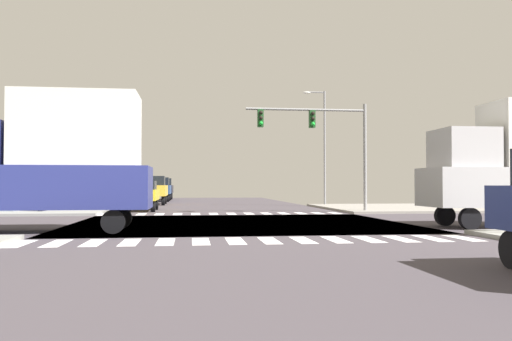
{
  "coord_description": "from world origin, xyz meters",
  "views": [
    {
      "loc": [
        -2.05,
        -22.71,
        1.63
      ],
      "look_at": [
        1.13,
        2.95,
        2.33
      ],
      "focal_mm": 37.26,
      "sensor_mm": 36.0,
      "label": 1
    }
  ],
  "objects_px": {
    "pickup_crossing_2": "(160,188)",
    "pickup_leading_3": "(154,189)",
    "street_lamp": "(322,138)",
    "sedan_queued_1": "(143,193)",
    "box_truck_middle_2": "(52,158)",
    "traffic_signal_mast": "(319,131)",
    "pickup_outer_4": "(163,188)"
  },
  "relations": [
    {
      "from": "traffic_signal_mast",
      "to": "pickup_outer_4",
      "type": "height_order",
      "value": "traffic_signal_mast"
    },
    {
      "from": "sedan_queued_1",
      "to": "box_truck_middle_2",
      "type": "bearing_deg",
      "value": 82.92
    },
    {
      "from": "pickup_crossing_2",
      "to": "pickup_leading_3",
      "type": "bearing_deg",
      "value": 90.0
    },
    {
      "from": "pickup_crossing_2",
      "to": "sedan_queued_1",
      "type": "relative_size",
      "value": 1.19
    },
    {
      "from": "traffic_signal_mast",
      "to": "pickup_crossing_2",
      "type": "relative_size",
      "value": 1.41
    },
    {
      "from": "sedan_queued_1",
      "to": "box_truck_middle_2",
      "type": "relative_size",
      "value": 0.6
    },
    {
      "from": "pickup_leading_3",
      "to": "box_truck_middle_2",
      "type": "height_order",
      "value": "box_truck_middle_2"
    },
    {
      "from": "pickup_leading_3",
      "to": "traffic_signal_mast",
      "type": "bearing_deg",
      "value": 126.09
    },
    {
      "from": "sedan_queued_1",
      "to": "street_lamp",
      "type": "bearing_deg",
      "value": -155.74
    },
    {
      "from": "traffic_signal_mast",
      "to": "pickup_outer_4",
      "type": "bearing_deg",
      "value": 109.6
    },
    {
      "from": "pickup_crossing_2",
      "to": "box_truck_middle_2",
      "type": "height_order",
      "value": "box_truck_middle_2"
    },
    {
      "from": "traffic_signal_mast",
      "to": "box_truck_middle_2",
      "type": "xyz_separation_m",
      "value": [
        -12.22,
        -10.99,
        -2.2
      ]
    },
    {
      "from": "pickup_crossing_2",
      "to": "pickup_outer_4",
      "type": "bearing_deg",
      "value": -90.0
    },
    {
      "from": "sedan_queued_1",
      "to": "box_truck_middle_2",
      "type": "height_order",
      "value": "box_truck_middle_2"
    },
    {
      "from": "street_lamp",
      "to": "sedan_queued_1",
      "type": "xyz_separation_m",
      "value": [
        -12.98,
        -5.85,
        -4.12
      ]
    },
    {
      "from": "traffic_signal_mast",
      "to": "street_lamp",
      "type": "relative_size",
      "value": 0.81
    },
    {
      "from": "pickup_leading_3",
      "to": "pickup_outer_4",
      "type": "height_order",
      "value": "same"
    },
    {
      "from": "traffic_signal_mast",
      "to": "box_truck_middle_2",
      "type": "height_order",
      "value": "traffic_signal_mast"
    },
    {
      "from": "box_truck_middle_2",
      "to": "pickup_outer_4",
      "type": "distance_m",
      "value": 40.22
    },
    {
      "from": "traffic_signal_mast",
      "to": "pickup_crossing_2",
      "type": "xyz_separation_m",
      "value": [
        -10.38,
        22.7,
        -3.47
      ]
    },
    {
      "from": "street_lamp",
      "to": "box_truck_middle_2",
      "type": "relative_size",
      "value": 1.23
    },
    {
      "from": "pickup_outer_4",
      "to": "street_lamp",
      "type": "bearing_deg",
      "value": 123.59
    },
    {
      "from": "pickup_leading_3",
      "to": "box_truck_middle_2",
      "type": "xyz_separation_m",
      "value": [
        -1.83,
        -25.24,
        1.27
      ]
    },
    {
      "from": "street_lamp",
      "to": "box_truck_middle_2",
      "type": "xyz_separation_m",
      "value": [
        -14.82,
        -20.6,
        -2.68
      ]
    },
    {
      "from": "traffic_signal_mast",
      "to": "street_lamp",
      "type": "bearing_deg",
      "value": 74.86
    },
    {
      "from": "box_truck_middle_2",
      "to": "street_lamp",
      "type": "bearing_deg",
      "value": -35.73
    },
    {
      "from": "traffic_signal_mast",
      "to": "sedan_queued_1",
      "type": "distance_m",
      "value": 11.63
    },
    {
      "from": "traffic_signal_mast",
      "to": "street_lamp",
      "type": "distance_m",
      "value": 9.97
    },
    {
      "from": "street_lamp",
      "to": "pickup_leading_3",
      "type": "bearing_deg",
      "value": 160.33
    },
    {
      "from": "sedan_queued_1",
      "to": "pickup_leading_3",
      "type": "bearing_deg",
      "value": -90.0
    },
    {
      "from": "street_lamp",
      "to": "pickup_leading_3",
      "type": "height_order",
      "value": "street_lamp"
    },
    {
      "from": "pickup_outer_4",
      "to": "pickup_crossing_2",
      "type": "bearing_deg",
      "value": 90.0
    }
  ]
}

